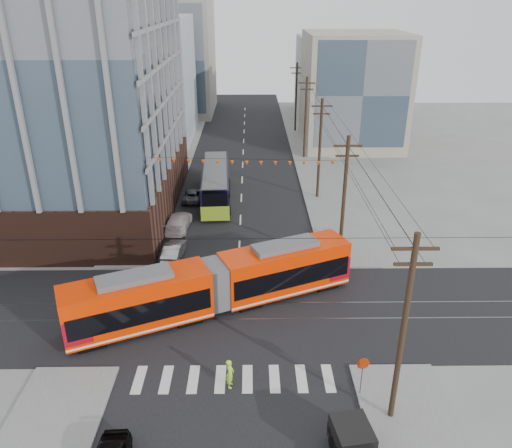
{
  "coord_description": "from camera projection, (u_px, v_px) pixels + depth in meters",
  "views": [
    {
      "loc": [
        1.04,
        -25.96,
        20.64
      ],
      "look_at": [
        1.44,
        8.1,
        5.0
      ],
      "focal_mm": 35.0,
      "sensor_mm": 36.0,
      "label": 1
    }
  ],
  "objects": [
    {
      "name": "jersey_barrier",
      "position": [
        331.0,
        241.0,
        45.07
      ],
      "size": [
        0.92,
        4.05,
        0.81
      ],
      "primitive_type": "cube",
      "rotation": [
        0.0,
        0.0,
        0.0
      ],
      "color": "slate",
      "rests_on": "ground"
    },
    {
      "name": "pedestrian",
      "position": [
        230.0,
        373.0,
        28.56
      ],
      "size": [
        0.47,
        0.69,
        1.86
      ],
      "primitive_type": "imported",
      "rotation": [
        0.0,
        0.0,
        1.53
      ],
      "color": "#B8FF30",
      "rests_on": "ground"
    },
    {
      "name": "parked_car_silver",
      "position": [
        174.0,
        250.0,
        42.88
      ],
      "size": [
        1.81,
        4.24,
        1.36
      ],
      "primitive_type": "imported",
      "rotation": [
        0.0,
        0.0,
        3.05
      ],
      "color": "#959595",
      "rests_on": "ground"
    },
    {
      "name": "bg_bldg_nw_near",
      "position": [
        131.0,
        80.0,
        75.5
      ],
      "size": [
        18.0,
        16.0,
        18.0
      ],
      "primitive_type": "cube",
      "color": "#8C99A5",
      "rests_on": "ground"
    },
    {
      "name": "parked_car_white",
      "position": [
        178.0,
        222.0,
        48.09
      ],
      "size": [
        2.47,
        5.37,
        1.52
      ],
      "primitive_type": "imported",
      "rotation": [
        0.0,
        0.0,
        3.08
      ],
      "color": "#B6A6A7",
      "rests_on": "ground"
    },
    {
      "name": "streetcar",
      "position": [
        215.0,
        285.0,
        35.26
      ],
      "size": [
        20.21,
        11.0,
        4.0
      ],
      "primitive_type": null,
      "rotation": [
        0.0,
        0.0,
        0.41
      ],
      "color": "#F32C00",
      "rests_on": "ground"
    },
    {
      "name": "city_bus",
      "position": [
        216.0,
        184.0,
        54.66
      ],
      "size": [
        3.52,
        13.28,
        3.73
      ],
      "primitive_type": null,
      "rotation": [
        0.0,
        0.0,
        0.05
      ],
      "color": "black",
      "rests_on": "ground"
    },
    {
      "name": "stop_sign",
      "position": [
        362.0,
        378.0,
        27.78
      ],
      "size": [
        0.83,
        0.83,
        2.45
      ],
      "primitive_type": null,
      "rotation": [
        0.0,
        0.0,
        0.12
      ],
      "color": "#A92505",
      "rests_on": "ground"
    },
    {
      "name": "bg_bldg_nw_far",
      "position": [
        170.0,
        58.0,
        93.29
      ],
      "size": [
        16.0,
        18.0,
        20.0
      ],
      "primitive_type": "cube",
      "color": "gray",
      "rests_on": "ground"
    },
    {
      "name": "bg_bldg_ne_near",
      "position": [
        353.0,
        91.0,
        72.63
      ],
      "size": [
        14.0,
        14.0,
        16.0
      ],
      "primitive_type": "cube",
      "color": "gray",
      "rests_on": "ground"
    },
    {
      "name": "parked_car_grey",
      "position": [
        193.0,
        195.0,
        54.97
      ],
      "size": [
        2.07,
        4.28,
        1.17
      ],
      "primitive_type": "imported",
      "rotation": [
        0.0,
        0.0,
        3.11
      ],
      "color": "#525861",
      "rests_on": "ground"
    },
    {
      "name": "ground",
      "position": [
        235.0,
        347.0,
        32.19
      ],
      "size": [
        160.0,
        160.0,
        0.0
      ],
      "primitive_type": "plane",
      "color": "slate"
    },
    {
      "name": "utility_pole_near",
      "position": [
        403.0,
        333.0,
        24.53
      ],
      "size": [
        0.3,
        0.3,
        11.0
      ],
      "primitive_type": "cylinder",
      "color": "black",
      "rests_on": "ground"
    },
    {
      "name": "bg_bldg_ne_far",
      "position": [
        343.0,
        77.0,
        91.25
      ],
      "size": [
        16.0,
        16.0,
        14.0
      ],
      "primitive_type": "cube",
      "color": "#8C99A5",
      "rests_on": "ground"
    },
    {
      "name": "office_building",
      "position": [
        5.0,
        69.0,
        46.89
      ],
      "size": [
        30.0,
        25.0,
        28.6
      ],
      "primitive_type": "cube",
      "color": "#381E16",
      "rests_on": "ground"
    },
    {
      "name": "utility_pole_far",
      "position": [
        296.0,
        98.0,
        80.87
      ],
      "size": [
        0.3,
        0.3,
        11.0
      ],
      "primitive_type": "cylinder",
      "color": "black",
      "rests_on": "ground"
    }
  ]
}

